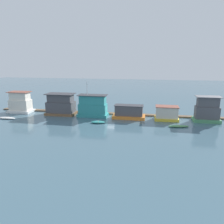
{
  "coord_description": "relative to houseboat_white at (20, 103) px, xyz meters",
  "views": [
    {
      "loc": [
        8.67,
        -48.19,
        12.96
      ],
      "look_at": [
        0.0,
        -1.0,
        1.4
      ],
      "focal_mm": 35.0,
      "sensor_mm": 36.0,
      "label": 1
    }
  ],
  "objects": [
    {
      "name": "dinghy_white",
      "position": [
        0.63,
        -6.53,
        -2.12
      ],
      "size": [
        4.24,
        1.41,
        0.39
      ],
      "color": "white",
      "rests_on": "ground_plane"
    },
    {
      "name": "mooring_post_near_left",
      "position": [
        13.54,
        1.18,
        -1.64
      ],
      "size": [
        0.28,
        0.28,
        1.37
      ],
      "primitive_type": "cylinder",
      "color": "brown",
      "rests_on": "ground_plane"
    },
    {
      "name": "ground_plane",
      "position": [
        23.7,
        -0.52,
        -2.32
      ],
      "size": [
        200.0,
        200.0,
        0.0
      ],
      "primitive_type": "plane",
      "color": "#426070"
    },
    {
      "name": "houseboat_brown",
      "position": [
        10.98,
        -0.37,
        -0.02
      ],
      "size": [
        7.08,
        4.16,
        5.08
      ],
      "color": "brown",
      "rests_on": "ground_plane"
    },
    {
      "name": "houseboat_green",
      "position": [
        44.1,
        -0.65,
        0.1
      ],
      "size": [
        5.46,
        3.36,
        5.45
      ],
      "color": "#4C9360",
      "rests_on": "ground_plane"
    },
    {
      "name": "houseboat_yellow",
      "position": [
        35.77,
        -1.03,
        -0.82
      ],
      "size": [
        5.11,
        3.25,
        3.12
      ],
      "color": "gold",
      "rests_on": "ground_plane"
    },
    {
      "name": "dinghy_green",
      "position": [
        37.87,
        -5.91,
        -2.14
      ],
      "size": [
        4.17,
        1.82,
        0.36
      ],
      "color": "#47844C",
      "rests_on": "ground_plane"
    },
    {
      "name": "houseboat_white",
      "position": [
        0.0,
        0.0,
        0.0
      ],
      "size": [
        5.89,
        3.83,
        5.21
      ],
      "color": "white",
      "rests_on": "ground_plane"
    },
    {
      "name": "dock_walkway",
      "position": [
        23.7,
        2.16,
        -2.17
      ],
      "size": [
        59.6,
        1.45,
        0.3
      ],
      "primitive_type": "cube",
      "color": "brown",
      "rests_on": "ground_plane"
    },
    {
      "name": "mooring_post_far_right",
      "position": [
        16.83,
        1.18,
        -1.54
      ],
      "size": [
        0.21,
        0.21,
        1.56
      ],
      "primitive_type": "cylinder",
      "color": "#846B4C",
      "rests_on": "ground_plane"
    },
    {
      "name": "houseboat_teal",
      "position": [
        19.01,
        -0.74,
        0.01
      ],
      "size": [
        6.95,
        3.44,
        8.18
      ],
      "color": "teal",
      "rests_on": "ground_plane"
    },
    {
      "name": "dinghy_teal",
      "position": [
        21.63,
        -6.08,
        -2.1
      ],
      "size": [
        3.17,
        1.97,
        0.44
      ],
      "color": "teal",
      "rests_on": "ground_plane"
    },
    {
      "name": "houseboat_orange",
      "position": [
        27.48,
        -0.97,
        -0.96
      ],
      "size": [
        7.25,
        3.49,
        3.03
      ],
      "color": "orange",
      "rests_on": "ground_plane"
    }
  ]
}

